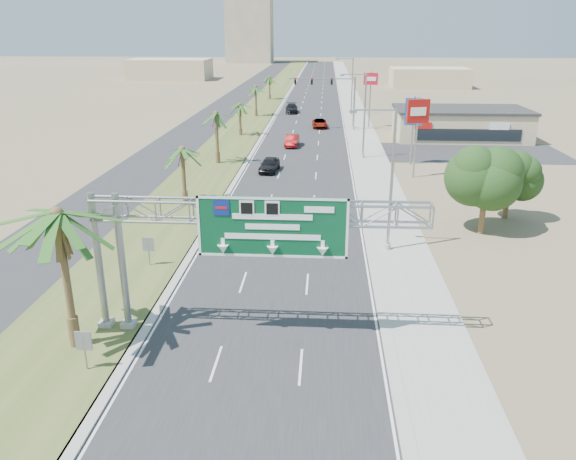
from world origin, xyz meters
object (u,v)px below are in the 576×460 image
Objects in this scene: signal_mast at (341,98)px; car_right_lane at (320,123)px; palm_near at (57,214)px; pole_sign_red_far at (371,84)px; pole_sign_red_near at (418,116)px; car_far at (292,108)px; sign_gantry at (241,223)px; car_left_lane at (269,165)px; pole_sign_blue at (414,115)px; car_mid_lane at (292,141)px; store_building at (460,124)px.

car_right_lane is (-3.17, 1.91, -4.18)m from signal_mast.
palm_near reaches higher than signal_mast.
pole_sign_red_far is (4.58, 2.57, 1.95)m from signal_mast.
pole_sign_red_near is at bearing -85.36° from pole_sign_red_far.
car_far is at bearing 104.96° from car_right_lane.
car_left_lane is at bearing 93.44° from sign_gantry.
palm_near reaches higher than pole_sign_blue.
palm_near is at bearing -118.13° from pole_sign_blue.
car_right_lane is at bearing 87.26° from sign_gantry.
car_far is 49.92m from pole_sign_red_near.
car_left_lane is 33.17m from pole_sign_red_far.
palm_near is 1.82× the size of car_mid_lane.
store_building is at bearing 45.94° from car_left_lane.
signal_mast is at bearing 65.80° from car_mid_lane.
car_left_lane is at bearing -139.57° from store_building.
store_building is at bearing -25.12° from car_right_lane.
car_mid_lane is 0.95× the size of car_right_lane.
sign_gantry is 2.01× the size of pole_sign_red_near.
car_left_lane is at bearing -103.55° from car_right_lane.
sign_gantry is 0.93× the size of store_building.
car_mid_lane is at bearing 90.51° from sign_gantry.
car_left_lane is 14.25m from car_mid_lane.
pole_sign_red_far is (-2.55, 31.45, 0.32)m from pole_sign_red_near.
car_mid_lane is at bearing -162.80° from store_building.
sign_gantry is at bearing -112.36° from store_building.
car_right_lane is 0.63× the size of pole_sign_blue.
palm_near is at bearing -97.43° from car_far.
car_right_lane is 9.90m from pole_sign_red_far.
pole_sign_red_far is at bearing 145.11° from store_building.
sign_gantry is 1.95× the size of pole_sign_red_far.
car_far is (-0.31, 45.54, 0.03)m from car_left_lane.
pole_sign_red_near is (7.13, -28.88, 1.63)m from signal_mast.
pole_sign_blue is (22.02, 41.19, -1.22)m from palm_near.
sign_gantry is 8.41m from palm_near.
pole_sign_blue is at bearing -71.44° from signal_mast.
car_mid_lane is at bearing 81.37° from palm_near.
pole_sign_red_near reaches higher than signal_mast.
palm_near is 69.19m from pole_sign_red_far.
car_mid_lane is 0.55× the size of pole_sign_red_near.
signal_mast is 0.57× the size of store_building.
store_building is 24.63m from car_mid_lane.
palm_near reaches higher than pole_sign_red_near.
pole_sign_red_far is (13.20, -15.57, 6.00)m from car_far.
sign_gantry is 65.52m from pole_sign_red_far.
palm_near is 66.04m from store_building.
palm_near is 1.73× the size of car_right_lane.
signal_mast is at bearing -150.69° from pole_sign_red_far.
car_left_lane is at bearing -113.28° from pole_sign_red_far.
signal_mast is at bearing 108.56° from pole_sign_blue.
car_far is (-25.45, 24.12, -1.20)m from store_building.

